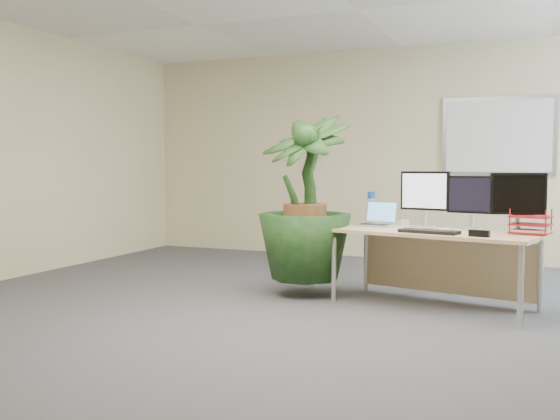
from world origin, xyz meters
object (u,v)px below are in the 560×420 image
at_px(monitor_left, 425,195).
at_px(laptop, 378,219).
at_px(desk, 437,245).
at_px(monitor_right, 471,199).
at_px(floor_plant, 305,214).

distance_m(monitor_left, laptop, 0.48).
height_order(desk, monitor_left, monitor_left).
height_order(desk, monitor_right, monitor_right).
xyz_separation_m(desk, laptop, (-0.56, 0.16, 0.19)).
bearing_deg(floor_plant, desk, 2.92).
relative_size(floor_plant, monitor_left, 3.01).
bearing_deg(monitor_right, laptop, 176.83).
distance_m(monitor_left, monitor_right, 0.42).
relative_size(floor_plant, monitor_right, 3.25).
distance_m(monitor_right, laptop, 0.85).
bearing_deg(monitor_left, desk, -53.71).
distance_m(desk, laptop, 0.61).
xyz_separation_m(desk, monitor_right, (0.26, 0.11, 0.40)).
bearing_deg(laptop, floor_plant, -160.66).
bearing_deg(laptop, monitor_right, -3.17).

